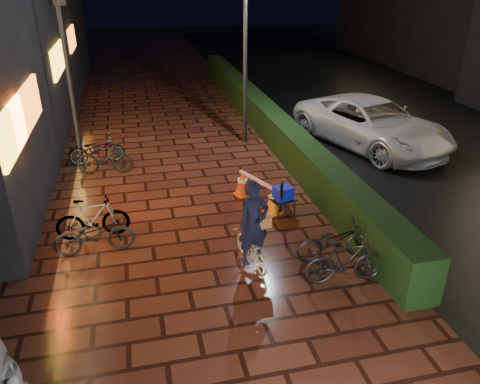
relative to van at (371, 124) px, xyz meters
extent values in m
plane|color=#381911|center=(-6.21, -5.66, -0.77)|extent=(80.00, 80.00, 0.00)
cube|color=black|center=(2.79, -0.66, -0.77)|extent=(11.00, 60.00, 0.01)
cube|color=black|center=(-2.91, 2.34, -0.27)|extent=(0.70, 20.00, 1.00)
imported|color=silver|center=(0.00, 0.00, 0.00)|extent=(4.16, 6.01, 1.53)
cube|color=yellow|center=(-9.66, -4.16, 1.83)|extent=(0.08, 2.00, 0.90)
cube|color=orange|center=(-9.66, -2.66, 1.83)|extent=(0.08, 3.00, 0.90)
cube|color=yellow|center=(-9.66, 3.34, 1.83)|extent=(0.08, 2.80, 0.90)
cube|color=orange|center=(-9.66, 8.34, 1.83)|extent=(0.08, 2.20, 0.90)
cylinder|color=black|center=(-3.87, 1.38, 1.78)|extent=(0.18, 0.18, 5.10)
cylinder|color=black|center=(-9.09, 0.73, 1.56)|extent=(0.14, 0.14, 4.66)
imported|color=silver|center=(-5.45, -5.63, -0.43)|extent=(0.70, 1.34, 0.67)
imported|color=black|center=(-5.42, -5.73, 0.21)|extent=(0.70, 0.53, 1.71)
cube|color=brown|center=(-5.23, -5.70, 0.17)|extent=(0.32, 0.19, 0.22)
cone|color=orange|center=(-4.41, -3.69, -0.44)|extent=(0.42, 0.42, 0.66)
cone|color=red|center=(-4.89, -2.55, -0.44)|extent=(0.42, 0.42, 0.66)
cube|color=#E0500B|center=(-4.41, -3.69, -0.75)|extent=(0.47, 0.47, 0.03)
cube|color=orange|center=(-4.89, -2.55, -0.75)|extent=(0.47, 0.47, 0.03)
cube|color=#B90A29|center=(-4.65, -3.12, -0.14)|extent=(0.61, 1.33, 0.07)
cube|color=black|center=(-4.21, -3.83, -0.37)|extent=(0.65, 0.58, 0.04)
cylinder|color=black|center=(-4.38, -4.06, -0.58)|extent=(0.04, 0.04, 0.38)
cylinder|color=black|center=(-3.95, -3.94, -0.58)|extent=(0.04, 0.04, 0.38)
cylinder|color=black|center=(-4.47, -3.71, -0.58)|extent=(0.04, 0.04, 0.38)
cylinder|color=black|center=(-4.05, -3.59, -0.58)|extent=(0.04, 0.04, 0.38)
cube|color=#0B1299|center=(-4.21, -3.83, -0.20)|extent=(0.48, 0.44, 0.30)
cylinder|color=black|center=(-4.32, -4.01, -0.22)|extent=(0.19, 0.43, 0.97)
imported|color=black|center=(-8.52, -3.88, -0.30)|extent=(1.57, 0.51, 0.93)
imported|color=black|center=(-8.47, -4.51, -0.35)|extent=(1.62, 0.62, 0.84)
imported|color=black|center=(-8.36, -0.32, -0.30)|extent=(1.59, 0.60, 0.93)
imported|color=black|center=(-8.62, 0.51, -0.35)|extent=(1.64, 0.70, 0.84)
imported|color=black|center=(-3.90, -6.62, -0.30)|extent=(1.58, 0.55, 0.93)
imported|color=black|center=(-3.78, -5.84, -0.35)|extent=(1.62, 0.60, 0.84)
camera|label=1|loc=(-7.43, -13.16, 4.60)|focal=35.00mm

